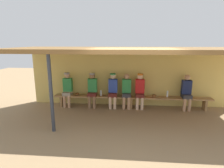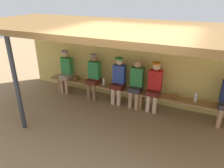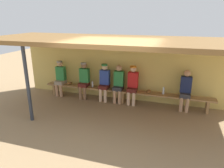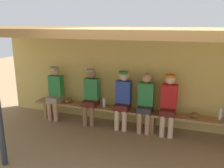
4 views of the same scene
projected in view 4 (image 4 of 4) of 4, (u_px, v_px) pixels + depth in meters
back_wall at (158, 80)px, 5.46m from camera, size 8.00×0.20×2.20m
dugout_roof at (150, 31)px, 3.97m from camera, size 8.00×2.80×0.12m
bench at (153, 116)px, 5.23m from camera, size 6.00×0.36×0.46m
player_near_post at (169, 102)px, 5.04m from camera, size 0.34×0.42×1.34m
player_leftmost at (55, 90)px, 5.91m from camera, size 0.34×0.42×1.34m
player_shirtless_tan at (91, 94)px, 5.60m from camera, size 0.34×0.42×1.34m
player_rightmost at (123, 97)px, 5.36m from camera, size 0.34×0.42×1.34m
player_in_red at (146, 100)px, 5.20m from camera, size 0.34×0.42×1.34m
water_bottle_clear at (220, 114)px, 4.80m from camera, size 0.06×0.06×0.25m
water_bottle_green at (104, 103)px, 5.53m from camera, size 0.07×0.07×0.23m
baseball_glove_dark_brown at (69, 100)px, 5.88m from camera, size 0.19×0.26×0.09m
baseball_glove_worn at (195, 115)px, 4.96m from camera, size 0.19×0.25×0.09m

